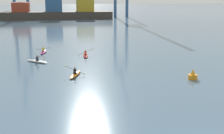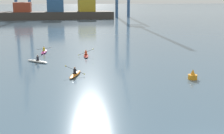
{
  "view_description": "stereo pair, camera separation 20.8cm",
  "coord_description": "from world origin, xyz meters",
  "views": [
    {
      "loc": [
        -8.74,
        -12.41,
        7.82
      ],
      "look_at": [
        -2.48,
        19.01,
        0.6
      ],
      "focal_mm": 49.33,
      "sensor_mm": 36.0,
      "label": 1
    },
    {
      "loc": [
        -8.54,
        -12.45,
        7.82
      ],
      "look_at": [
        -2.48,
        19.01,
        0.6
      ],
      "focal_mm": 49.33,
      "sensor_mm": 36.0,
      "label": 2
    }
  ],
  "objects": [
    {
      "name": "container_barge",
      "position": [
        -6.95,
        107.7,
        2.61
      ],
      "size": [
        43.12,
        11.64,
        8.28
      ],
      "color": "#38332D",
      "rests_on": "ground"
    },
    {
      "name": "channel_buoy",
      "position": [
        4.78,
        14.77,
        0.36
      ],
      "size": [
        0.9,
        0.9,
        1.0
      ],
      "color": "orange",
      "rests_on": "ground"
    },
    {
      "name": "kayak_white",
      "position": [
        -10.59,
        25.98,
        0.17
      ],
      "size": [
        2.87,
        2.79,
        0.95
      ],
      "color": "silver",
      "rests_on": "ground"
    },
    {
      "name": "kayak_red",
      "position": [
        -4.23,
        28.79,
        0.17
      ],
      "size": [
        2.15,
        3.44,
        1.09
      ],
      "color": "red",
      "rests_on": "ground"
    },
    {
      "name": "kayak_magenta",
      "position": [
        -9.92,
        32.82,
        0.17
      ],
      "size": [
        2.25,
        3.45,
        0.95
      ],
      "color": "#C13384",
      "rests_on": "ground"
    },
    {
      "name": "kayak_orange",
      "position": [
        -6.47,
        18.34,
        0.17
      ],
      "size": [
        2.04,
        3.4,
        1.08
      ],
      "color": "orange",
      "rests_on": "ground"
    }
  ]
}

